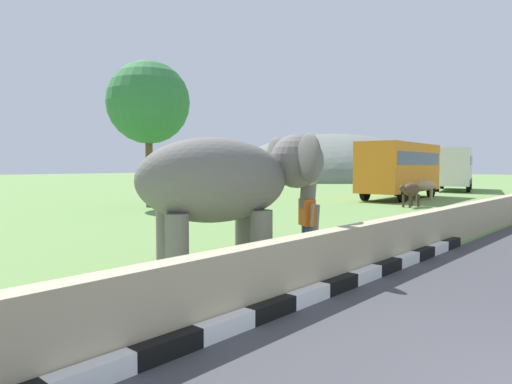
{
  "coord_description": "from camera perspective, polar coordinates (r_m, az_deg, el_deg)",
  "views": [
    {
      "loc": [
        -4.74,
        -0.32,
        2.14
      ],
      "look_at": [
        2.11,
        5.79,
        1.6
      ],
      "focal_mm": 32.19,
      "sensor_mm": 36.0,
      "label": 1
    }
  ],
  "objects": [
    {
      "name": "barrier_parapet",
      "position": [
        8.18,
        8.93,
        -8.24
      ],
      "size": [
        28.0,
        0.36,
        1.0
      ],
      "primitive_type": "cube",
      "color": "tan",
      "rests_on": "ground_plane"
    },
    {
      "name": "striped_curb",
      "position": [
        6.29,
        -0.79,
        -15.36
      ],
      "size": [
        16.2,
        0.2,
        0.24
      ],
      "color": "white",
      "rests_on": "ground_plane"
    },
    {
      "name": "bus_orange",
      "position": [
        30.46,
        17.47,
        3.09
      ],
      "size": [
        8.48,
        3.1,
        3.5
      ],
      "color": "orange",
      "rests_on": "ground_plane"
    },
    {
      "name": "elephant",
      "position": [
        9.29,
        -3.14,
        1.31
      ],
      "size": [
        4.01,
        3.3,
        2.8
      ],
      "color": "slate",
      "rests_on": "ground_plane"
    },
    {
      "name": "bus_white",
      "position": [
        42.23,
        23.47,
        3.0
      ],
      "size": [
        8.47,
        4.56,
        3.5
      ],
      "color": "silver",
      "rests_on": "ground_plane"
    },
    {
      "name": "tree_distant",
      "position": [
        24.07,
        -13.23,
        10.73
      ],
      "size": [
        4.15,
        4.15,
        7.36
      ],
      "color": "brown",
      "rests_on": "ground_plane"
    },
    {
      "name": "cow_near",
      "position": [
        24.66,
        18.67,
        0.23
      ],
      "size": [
        1.9,
        0.7,
        1.23
      ],
      "color": "#473323",
      "rests_on": "ground_plane"
    },
    {
      "name": "person_handler",
      "position": [
        10.13,
        6.34,
        -3.54
      ],
      "size": [
        0.42,
        0.62,
        1.66
      ],
      "color": "navy",
      "rests_on": "ground_plane"
    },
    {
      "name": "cow_mid",
      "position": [
        29.9,
        20.02,
        0.73
      ],
      "size": [
        1.34,
        1.83,
        1.23
      ],
      "color": "tan",
      "rests_on": "ground_plane"
    },
    {
      "name": "hill_east",
      "position": [
        70.42,
        9.79,
        1.57
      ],
      "size": [
        36.75,
        29.4,
        13.52
      ],
      "color": "slate",
      "rests_on": "ground_plane"
    }
  ]
}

